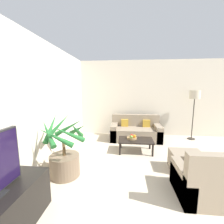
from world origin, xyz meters
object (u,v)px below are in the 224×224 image
apple_red (132,135)px  orange_fruit (134,136)px  sofa_loveseat (136,132)px  coffee_table (136,141)px  floor_lamp (195,98)px  ottoman (186,161)px  potted_palm (64,156)px  armchair (207,182)px  fruit_bowl (132,138)px  apple_green (131,137)px

apple_red → orange_fruit: 0.11m
sofa_loveseat → coffee_table: (-0.05, -1.01, 0.03)m
sofa_loveseat → floor_lamp: bearing=6.6°
ottoman → coffee_table: bearing=139.9°
coffee_table → potted_palm: bearing=-138.8°
armchair → coffee_table: bearing=120.9°
floor_lamp → fruit_bowl: (-2.06, -1.18, -1.05)m
potted_palm → ottoman: size_ratio=1.96×
potted_palm → orange_fruit: potted_palm is taller
armchair → ottoman: armchair is taller
sofa_loveseat → apple_green: 1.07m
potted_palm → armchair: bearing=-9.0°
apple_green → ottoman: size_ratio=0.13×
potted_palm → ottoman: 2.50m
coffee_table → apple_green: size_ratio=11.72×
potted_palm → coffee_table: bearing=41.2°
ottoman → apple_green: bearing=144.3°
sofa_loveseat → armchair: armchair is taller
potted_palm → apple_red: size_ratio=16.65×
floor_lamp → apple_green: 2.62m
floor_lamp → fruit_bowl: size_ratio=6.03×
potted_palm → fruit_bowl: potted_palm is taller
potted_palm → coffee_table: (1.45, 1.27, -0.11)m
sofa_loveseat → armchair: size_ratio=1.90×
sofa_loveseat → fruit_bowl: 0.97m
apple_red → apple_green: size_ratio=0.94×
floor_lamp → apple_red: floor_lamp is taller
fruit_bowl → ottoman: bearing=-39.1°
potted_palm → ottoman: (2.45, 0.43, -0.20)m
apple_green → ottoman: 1.40m
coffee_table → apple_red: size_ratio=12.44×
coffee_table → apple_green: 0.18m
apple_green → armchair: 1.98m
armchair → ottoman: 0.82m
apple_green → armchair: bearing=-55.6°
apple_green → coffee_table: bearing=16.5°
apple_green → sofa_loveseat: bearing=80.6°
orange_fruit → armchair: (1.03, -1.68, -0.16)m
sofa_loveseat → apple_red: (-0.16, -0.91, 0.16)m
sofa_loveseat → armchair: 2.83m
sofa_loveseat → apple_red: bearing=-100.2°
potted_palm → orange_fruit: bearing=42.4°
floor_lamp → orange_fruit: bearing=-148.7°
apple_red → sofa_loveseat: bearing=79.8°
coffee_table → orange_fruit: size_ratio=11.04×
coffee_table → ottoman: ottoman is taller
fruit_bowl → orange_fruit: orange_fruit is taller
apple_green → ottoman: bearing=-35.7°
potted_palm → armchair: size_ratio=1.43×
potted_palm → coffee_table: size_ratio=1.34×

